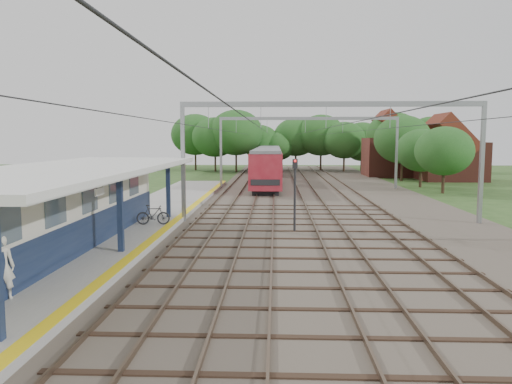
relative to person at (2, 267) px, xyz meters
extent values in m
plane|color=#2D4C1E|center=(7.38, 0.15, -1.28)|extent=(160.00, 160.00, 0.00)
cube|color=#473D33|center=(11.38, 30.15, -1.23)|extent=(18.00, 90.00, 0.10)
cube|color=gray|center=(-0.12, 14.15, -1.11)|extent=(5.00, 52.00, 0.35)
cube|color=yellow|center=(2.13, 14.15, -0.93)|extent=(0.45, 52.00, 0.01)
cube|color=beige|center=(-1.52, 7.15, 0.77)|extent=(3.20, 18.00, 3.40)
cube|color=#131F3C|center=(0.10, 7.15, -0.23)|extent=(0.06, 18.00, 1.40)
cube|color=slate|center=(0.11, 7.15, 1.27)|extent=(0.05, 16.00, 1.30)
cube|color=#131F3C|center=(1.48, 6.15, 0.67)|extent=(0.22, 0.22, 3.20)
cube|color=#131F3C|center=(1.48, 15.15, 0.67)|extent=(0.22, 0.22, 3.20)
cube|color=silver|center=(-0.42, 6.15, 2.39)|extent=(6.40, 20.00, 0.24)
cube|color=white|center=(1.38, 4.15, 1.72)|extent=(0.06, 0.85, 0.26)
cube|color=brown|center=(3.16, 30.15, -1.11)|extent=(0.07, 88.00, 0.15)
cube|color=brown|center=(4.60, 30.15, -1.11)|extent=(0.07, 88.00, 0.15)
cube|color=brown|center=(6.16, 30.15, -1.11)|extent=(0.07, 88.00, 0.15)
cube|color=brown|center=(7.60, 30.15, -1.11)|extent=(0.07, 88.00, 0.15)
cube|color=brown|center=(9.86, 30.15, -1.11)|extent=(0.07, 88.00, 0.15)
cube|color=brown|center=(11.30, 30.15, -1.11)|extent=(0.07, 88.00, 0.15)
cube|color=brown|center=(13.46, 30.15, -1.11)|extent=(0.07, 88.00, 0.15)
cube|color=brown|center=(14.90, 30.15, -1.11)|extent=(0.07, 88.00, 0.15)
cube|color=gray|center=(2.38, 15.15, 2.22)|extent=(0.22, 0.22, 7.00)
cube|color=gray|center=(19.38, 15.15, 2.22)|extent=(0.22, 0.22, 7.00)
cube|color=gray|center=(10.88, 15.15, 5.57)|extent=(17.00, 0.20, 0.30)
cube|color=gray|center=(2.38, 35.15, 2.22)|extent=(0.22, 0.22, 7.00)
cube|color=gray|center=(19.38, 35.15, 2.22)|extent=(0.22, 0.22, 7.00)
cube|color=gray|center=(10.88, 35.15, 5.57)|extent=(17.00, 0.20, 0.30)
cylinder|color=black|center=(3.88, 30.15, 4.22)|extent=(0.02, 88.00, 0.02)
cylinder|color=black|center=(6.88, 30.15, 4.22)|extent=(0.02, 88.00, 0.02)
cylinder|color=black|center=(10.58, 30.15, 4.22)|extent=(0.02, 88.00, 0.02)
cylinder|color=black|center=(14.18, 30.15, 4.22)|extent=(0.02, 88.00, 0.02)
cylinder|color=#382619|center=(-2.62, 61.15, 0.16)|extent=(0.28, 0.28, 2.88)
ellipsoid|color=#1A491A|center=(-2.62, 61.15, 3.68)|extent=(6.72, 6.72, 5.76)
cylinder|color=#382619|center=(3.38, 63.15, -0.02)|extent=(0.28, 0.28, 2.52)
ellipsoid|color=#1A491A|center=(3.38, 63.15, 3.06)|extent=(5.88, 5.88, 5.04)
cylinder|color=#382619|center=(9.38, 60.15, 0.34)|extent=(0.28, 0.28, 3.24)
ellipsoid|color=#1A491A|center=(9.38, 60.15, 4.30)|extent=(7.56, 7.56, 6.48)
cylinder|color=#382619|center=(15.38, 62.15, 0.07)|extent=(0.28, 0.28, 2.70)
ellipsoid|color=#1A491A|center=(15.38, 62.15, 3.37)|extent=(6.30, 6.30, 5.40)
cylinder|color=#382619|center=(21.88, 38.15, -0.02)|extent=(0.28, 0.28, 2.52)
ellipsoid|color=#1A491A|center=(21.88, 38.15, 3.06)|extent=(5.88, 5.88, 5.04)
cylinder|color=#382619|center=(22.38, 54.15, 0.16)|extent=(0.28, 0.28, 2.88)
ellipsoid|color=#1A491A|center=(22.38, 54.15, 3.68)|extent=(6.72, 6.72, 5.76)
cube|color=brown|center=(28.38, 46.15, 0.97)|extent=(7.00, 6.00, 4.50)
cube|color=maroon|center=(28.38, 46.15, 4.12)|extent=(4.99, 6.12, 4.99)
cube|color=brown|center=(23.38, 52.15, 1.22)|extent=(8.00, 6.00, 5.00)
cube|color=maroon|center=(23.38, 52.15, 4.62)|extent=(5.52, 6.12, 5.52)
imported|color=beige|center=(0.00, 0.00, 0.00)|extent=(0.80, 0.66, 1.87)
imported|color=black|center=(1.24, 12.45, -0.40)|extent=(1.80, 0.64, 1.06)
cube|color=black|center=(6.88, 36.45, -0.96)|extent=(2.28, 16.26, 0.44)
cube|color=maroon|center=(6.88, 36.45, 0.81)|extent=(2.85, 17.68, 3.09)
cube|color=black|center=(6.88, 36.45, 1.13)|extent=(2.89, 16.26, 0.88)
cube|color=slate|center=(6.88, 36.45, 2.47)|extent=(2.62, 17.68, 0.28)
cube|color=black|center=(6.88, 54.73, -0.96)|extent=(2.28, 16.26, 0.44)
cube|color=maroon|center=(6.88, 54.73, 0.81)|extent=(2.85, 17.68, 3.09)
cube|color=black|center=(6.88, 54.73, 1.13)|extent=(2.89, 16.26, 0.88)
cube|color=slate|center=(6.88, 54.73, 2.47)|extent=(2.62, 17.68, 0.28)
cylinder|color=black|center=(8.73, 12.11, 0.48)|extent=(0.13, 0.13, 3.52)
cube|color=black|center=(8.73, 12.11, 2.34)|extent=(0.28, 0.18, 0.48)
sphere|color=red|center=(8.73, 12.01, 2.49)|extent=(0.12, 0.12, 0.12)
camera|label=1|loc=(7.74, -13.49, 3.62)|focal=35.00mm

